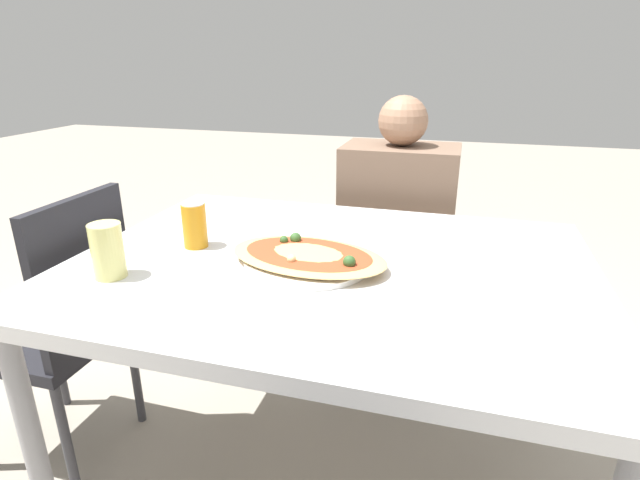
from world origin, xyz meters
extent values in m
cube|color=silver|center=(0.00, 0.00, 0.76)|extent=(1.33, 1.00, 0.04)
cylinder|color=#99999E|center=(-0.61, -0.44, 0.37)|extent=(0.05, 0.05, 0.74)
cylinder|color=#99999E|center=(-0.61, 0.44, 0.37)|extent=(0.05, 0.05, 0.74)
cylinder|color=#99999E|center=(0.61, 0.44, 0.37)|extent=(0.05, 0.05, 0.74)
cube|color=black|center=(0.08, 0.76, 0.43)|extent=(0.40, 0.40, 0.04)
cube|color=black|center=(0.08, 0.94, 0.68)|extent=(0.38, 0.03, 0.46)
cylinder|color=#38383D|center=(0.25, 0.59, 0.20)|extent=(0.03, 0.03, 0.41)
cylinder|color=#38383D|center=(-0.09, 0.59, 0.20)|extent=(0.03, 0.03, 0.41)
cylinder|color=#38383D|center=(0.25, 0.93, 0.20)|extent=(0.03, 0.03, 0.41)
cylinder|color=#38383D|center=(-0.09, 0.93, 0.20)|extent=(0.03, 0.03, 0.41)
cube|color=black|center=(-0.92, -0.05, 0.43)|extent=(0.40, 0.40, 0.04)
cube|color=black|center=(-0.74, -0.05, 0.68)|extent=(0.03, 0.38, 0.46)
cylinder|color=#38383D|center=(-1.09, 0.12, 0.20)|extent=(0.03, 0.03, 0.41)
cylinder|color=#38383D|center=(-0.75, -0.22, 0.20)|extent=(0.03, 0.03, 0.41)
cylinder|color=#38383D|center=(-0.75, 0.12, 0.20)|extent=(0.03, 0.03, 0.41)
cylinder|color=#2D2D38|center=(0.18, 0.62, 0.22)|extent=(0.10, 0.10, 0.45)
cylinder|color=#2D2D38|center=(-0.02, 0.62, 0.22)|extent=(0.10, 0.10, 0.45)
cube|color=brown|center=(0.08, 0.73, 0.70)|extent=(0.43, 0.28, 0.52)
sphere|color=#997056|center=(0.08, 0.73, 1.05)|extent=(0.18, 0.18, 0.18)
cylinder|color=white|center=(-0.05, -0.03, 0.79)|extent=(0.33, 0.33, 0.01)
ellipsoid|color=#E0AD66|center=(-0.05, -0.03, 0.80)|extent=(0.45, 0.32, 0.02)
ellipsoid|color=#B24223|center=(-0.05, -0.03, 0.81)|extent=(0.37, 0.26, 0.01)
sphere|color=#335928|center=(-0.11, 0.04, 0.82)|extent=(0.03, 0.03, 0.03)
sphere|color=#335928|center=(-0.14, 0.02, 0.82)|extent=(0.02, 0.02, 0.02)
sphere|color=#335928|center=(0.07, -0.08, 0.82)|extent=(0.03, 0.03, 0.03)
sphere|color=beige|center=(-0.07, -0.10, 0.81)|extent=(0.02, 0.02, 0.02)
cylinder|color=orange|center=(-0.39, 0.00, 0.84)|extent=(0.07, 0.07, 0.12)
cylinder|color=silver|center=(-0.39, 0.00, 0.90)|extent=(0.06, 0.06, 0.00)
cylinder|color=#E0DB7F|center=(-0.48, -0.24, 0.84)|extent=(0.08, 0.08, 0.13)
camera|label=1|loc=(0.30, -1.15, 1.28)|focal=28.00mm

